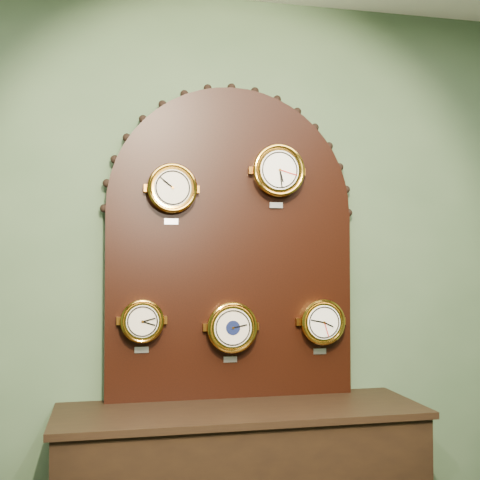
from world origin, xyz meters
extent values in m
plane|color=#40593D|center=(0.00, 2.50, 1.40)|extent=(4.00, 0.00, 4.00)
cube|color=black|center=(0.00, 2.45, 1.28)|extent=(1.20, 0.06, 0.90)
cylinder|color=black|center=(0.00, 2.45, 1.73)|extent=(1.20, 0.06, 1.20)
cylinder|color=gold|center=(-0.30, 2.39, 1.82)|extent=(0.21, 0.08, 0.21)
torus|color=gold|center=(-0.30, 2.36, 1.82)|extent=(0.23, 0.02, 0.23)
cylinder|color=beige|center=(-0.30, 2.35, 1.82)|extent=(0.17, 0.01, 0.17)
cube|color=silver|center=(-0.30, 2.42, 1.67)|extent=(0.06, 0.01, 0.03)
cylinder|color=gold|center=(0.22, 2.39, 1.92)|extent=(0.24, 0.08, 0.24)
torus|color=gold|center=(0.22, 2.36, 1.92)|extent=(0.26, 0.02, 0.26)
cylinder|color=white|center=(0.22, 2.35, 1.92)|extent=(0.19, 0.01, 0.19)
cube|color=silver|center=(0.22, 2.42, 1.76)|extent=(0.07, 0.01, 0.03)
cylinder|color=gold|center=(-0.43, 2.39, 1.21)|extent=(0.18, 0.08, 0.18)
torus|color=gold|center=(-0.43, 2.36, 1.21)|extent=(0.20, 0.02, 0.20)
cylinder|color=beige|center=(-0.43, 2.35, 1.21)|extent=(0.15, 0.01, 0.15)
cube|color=silver|center=(-0.43, 2.42, 1.07)|extent=(0.06, 0.01, 0.03)
cylinder|color=gold|center=(-0.01, 2.39, 1.17)|extent=(0.22, 0.08, 0.22)
torus|color=gold|center=(-0.01, 2.36, 1.17)|extent=(0.24, 0.02, 0.24)
cylinder|color=beige|center=(-0.01, 2.35, 1.17)|extent=(0.18, 0.01, 0.18)
cube|color=silver|center=(-0.01, 2.42, 1.02)|extent=(0.07, 0.01, 0.03)
cylinder|color=#0D1439|center=(-0.01, 2.35, 1.17)|extent=(0.07, 0.00, 0.07)
cylinder|color=gold|center=(0.44, 2.39, 1.19)|extent=(0.21, 0.08, 0.21)
torus|color=gold|center=(0.44, 2.36, 1.19)|extent=(0.22, 0.02, 0.22)
cylinder|color=white|center=(0.44, 2.35, 1.19)|extent=(0.16, 0.01, 0.16)
cube|color=silver|center=(0.44, 2.42, 1.04)|extent=(0.06, 0.01, 0.03)
camera|label=1|loc=(-0.59, -0.48, 1.48)|focal=46.12mm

